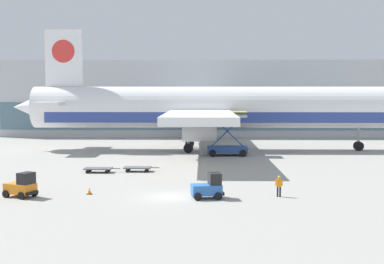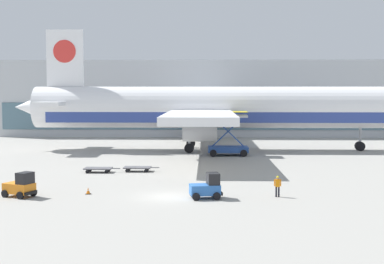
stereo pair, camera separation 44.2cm
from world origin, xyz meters
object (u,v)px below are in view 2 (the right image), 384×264
scissor_lift_loader (228,139)px  traffic_cone_near (88,191)px  baggage_dolly_second (138,168)px  ground_crew_near (278,185)px  airplane_main (214,109)px  baggage_tug_mid (21,186)px  baggage_dolly_lead (98,169)px  baggage_tug_foreground (207,187)px

scissor_lift_loader → traffic_cone_near: size_ratio=10.40×
baggage_dolly_second → ground_crew_near: size_ratio=2.20×
airplane_main → baggage_tug_mid: 37.81m
ground_crew_near → scissor_lift_loader: bearing=-77.1°
traffic_cone_near → airplane_main: bearing=72.0°
scissor_lift_loader → ground_crew_near: size_ratio=3.40×
ground_crew_near → traffic_cone_near: size_ratio=3.06×
ground_crew_near → traffic_cone_near: ground_crew_near is taller
airplane_main → ground_crew_near: airplane_main is taller
airplane_main → baggage_dolly_lead: airplane_main is taller
airplane_main → baggage_dolly_second: 22.62m
baggage_tug_mid → baggage_dolly_second: size_ratio=0.76×
traffic_cone_near → baggage_dolly_lead: bearing=97.5°
baggage_dolly_second → baggage_tug_foreground: bearing=-61.6°
airplane_main → baggage_dolly_second: (-8.20, -20.36, -5.45)m
scissor_lift_loader → airplane_main: bearing=106.8°
baggage_tug_foreground → baggage_dolly_lead: baggage_tug_foreground is taller
baggage_tug_mid → baggage_tug_foreground: bearing=24.5°
baggage_tug_mid → traffic_cone_near: (5.06, 1.33, -0.61)m
ground_crew_near → traffic_cone_near: bearing=4.3°
baggage_tug_foreground → baggage_dolly_lead: 17.25m
baggage_tug_foreground → baggage_dolly_second: 15.63m
scissor_lift_loader → ground_crew_near: 27.66m
baggage_tug_mid → ground_crew_near: size_ratio=1.67×
airplane_main → ground_crew_near: bearing=-82.0°
baggage_dolly_lead → scissor_lift_loader: bearing=48.1°
airplane_main → scissor_lift_loader: (1.79, -5.96, -3.68)m
baggage_tug_foreground → baggage_tug_mid: 14.73m
ground_crew_near → baggage_dolly_lead: bearing=-29.3°
airplane_main → baggage_dolly_second: airplane_main is taller
airplane_main → scissor_lift_loader: airplane_main is taller
baggage_tug_mid → traffic_cone_near: size_ratio=5.09×
airplane_main → baggage_tug_foreground: bearing=-91.4°
baggage_tug_mid → scissor_lift_loader: bearing=83.2°
airplane_main → baggage_dolly_second: size_ratio=15.64×
scissor_lift_loader → baggage_tug_foreground: scissor_lift_loader is taller
ground_crew_near → baggage_dolly_second: bearing=-38.5°
ground_crew_near → traffic_cone_near: 15.28m
baggage_tug_mid → ground_crew_near: 20.32m
scissor_lift_loader → baggage_tug_mid: scissor_lift_loader is taller
baggage_tug_foreground → scissor_lift_loader: bearing=74.2°
baggage_tug_mid → baggage_dolly_lead: bearing=99.9°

